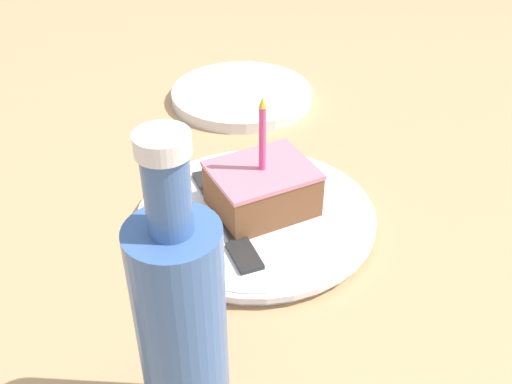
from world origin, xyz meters
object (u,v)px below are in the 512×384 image
Objects in this scene: plate at (256,217)px; side_plate at (242,95)px; fork at (226,224)px; bottle at (182,329)px; cake_slice at (262,188)px.

side_plate is (-0.27, 0.11, -0.00)m from plate.
bottle is at bearing -31.88° from fork.
bottle is 1.21× the size of side_plate.
fork is at bearing -77.43° from plate.
plate is 1.94× the size of cake_slice.
fork is at bearing -76.52° from cake_slice.
bottle reaches higher than cake_slice.
side_plate is (-0.46, 0.27, -0.09)m from bottle.
cake_slice is at bearing 103.48° from fork.
side_plate is (-0.27, 0.11, -0.03)m from cake_slice.
plate is 0.29m from side_plate.
cake_slice is (-0.00, 0.01, 0.03)m from plate.
plate is 1.02× the size of bottle.
plate is 0.04m from fork.
cake_slice is 0.64× the size of side_plate.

